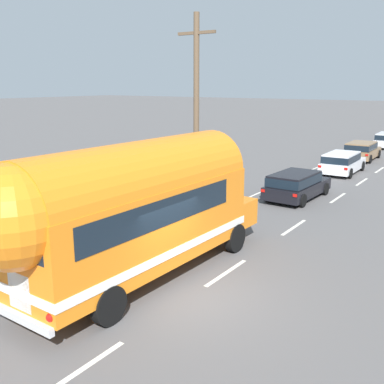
{
  "coord_description": "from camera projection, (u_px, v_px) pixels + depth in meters",
  "views": [
    {
      "loc": [
        6.49,
        -9.46,
        5.72
      ],
      "look_at": [
        -1.82,
        2.76,
        2.17
      ],
      "focal_mm": 42.58,
      "sensor_mm": 36.0,
      "label": 1
    }
  ],
  "objects": [
    {
      "name": "car_lead",
      "position": [
        296.0,
        184.0,
        22.81
      ],
      "size": [
        2.12,
        4.49,
        1.37
      ],
      "color": "black",
      "rests_on": "ground"
    },
    {
      "name": "utility_pole",
      "position": [
        196.0,
        114.0,
        19.25
      ],
      "size": [
        1.8,
        0.24,
        8.5
      ],
      "color": "brown",
      "rests_on": "ground"
    },
    {
      "name": "car_third",
      "position": [
        362.0,
        150.0,
        34.44
      ],
      "size": [
        2.06,
        4.37,
        1.37
      ],
      "color": "olive",
      "rests_on": "ground"
    },
    {
      "name": "car_second",
      "position": [
        342.0,
        162.0,
        29.27
      ],
      "size": [
        2.01,
        4.53,
        1.37
      ],
      "color": "white",
      "rests_on": "ground"
    },
    {
      "name": "ground_plane",
      "position": [
        190.0,
        297.0,
        12.49
      ],
      "size": [
        300.0,
        300.0,
        0.0
      ],
      "primitive_type": "plane",
      "color": "#565454"
    },
    {
      "name": "painted_bus",
      "position": [
        130.0,
        207.0,
        12.84
      ],
      "size": [
        2.76,
        10.57,
        4.12
      ],
      "color": "orange",
      "rests_on": "ground"
    },
    {
      "name": "lane_markings",
      "position": [
        284.0,
        193.0,
        24.25
      ],
      "size": [
        3.95,
        80.0,
        0.01
      ],
      "color": "silver",
      "rests_on": "ground"
    }
  ]
}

